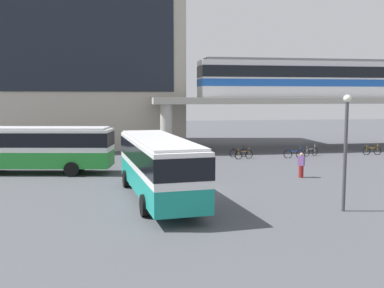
{
  "coord_description": "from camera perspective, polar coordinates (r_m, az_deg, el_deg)",
  "views": [
    {
      "loc": [
        -3.59,
        -24.22,
        5.36
      ],
      "look_at": [
        1.2,
        4.2,
        2.2
      ],
      "focal_mm": 41.04,
      "sensor_mm": 36.0,
      "label": 1
    }
  ],
  "objects": [
    {
      "name": "ground_plane",
      "position": [
        34.82,
        -3.53,
        -2.61
      ],
      "size": [
        120.0,
        120.0,
        0.0
      ],
      "primitive_type": "plane",
      "color": "#47494F"
    },
    {
      "name": "station_building",
      "position": [
        50.04,
        -16.42,
        12.14
      ],
      "size": [
        24.72,
        13.07,
        21.41
      ],
      "color": "#B2A899",
      "rests_on": "ground_plane"
    },
    {
      "name": "elevated_platform",
      "position": [
        46.36,
        13.87,
        5.08
      ],
      "size": [
        30.6,
        7.46,
        5.22
      ],
      "color": "#ADA89E",
      "rests_on": "ground_plane"
    },
    {
      "name": "train",
      "position": [
        47.21,
        16.2,
        8.23
      ],
      "size": [
        24.95,
        2.96,
        3.84
      ],
      "color": "silver",
      "rests_on": "elevated_platform"
    },
    {
      "name": "bus_main",
      "position": [
        22.76,
        -4.46,
        -2.28
      ],
      "size": [
        3.7,
        11.25,
        3.22
      ],
      "color": "teal",
      "rests_on": "ground_plane"
    },
    {
      "name": "bus_secondary",
      "position": [
        32.27,
        -20.12,
        -0.12
      ],
      "size": [
        11.31,
        4.45,
        3.22
      ],
      "color": "#268C33",
      "rests_on": "ground_plane"
    },
    {
      "name": "bicycle_brown",
      "position": [
        37.87,
        6.75,
        -1.38
      ],
      "size": [
        1.74,
        0.52,
        1.04
      ],
      "color": "black",
      "rests_on": "ground_plane"
    },
    {
      "name": "bicycle_silver",
      "position": [
        40.88,
        15.18,
        -0.99
      ],
      "size": [
        1.66,
        0.78,
        1.04
      ],
      "color": "black",
      "rests_on": "ground_plane"
    },
    {
      "name": "bicycle_blue",
      "position": [
        38.95,
        13.13,
        -1.29
      ],
      "size": [
        1.73,
        0.59,
        1.04
      ],
      "color": "black",
      "rests_on": "ground_plane"
    },
    {
      "name": "bicycle_orange",
      "position": [
        43.41,
        22.36,
        -0.83
      ],
      "size": [
        1.79,
        0.19,
        1.04
      ],
      "color": "black",
      "rests_on": "ground_plane"
    },
    {
      "name": "bicycle_black",
      "position": [
        39.02,
        6.07,
        -1.14
      ],
      "size": [
        1.77,
        0.39,
        1.04
      ],
      "color": "black",
      "rests_on": "ground_plane"
    },
    {
      "name": "pedestrian_waiting_near_stop",
      "position": [
        29.83,
        14.0,
        -2.78
      ],
      "size": [
        0.47,
        0.47,
        1.65
      ],
      "color": "maroon",
      "rests_on": "ground_plane"
    },
    {
      "name": "lamp_post",
      "position": [
        21.38,
        19.35,
        0.26
      ],
      "size": [
        0.36,
        0.36,
        5.42
      ],
      "color": "#3F3F44",
      "rests_on": "ground_plane"
    }
  ]
}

